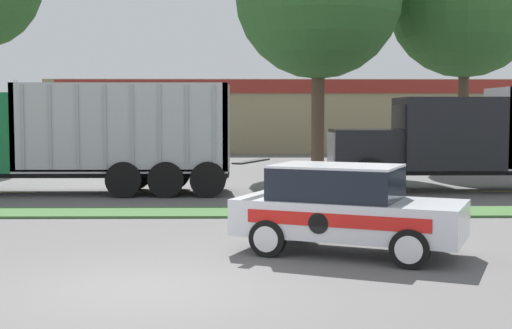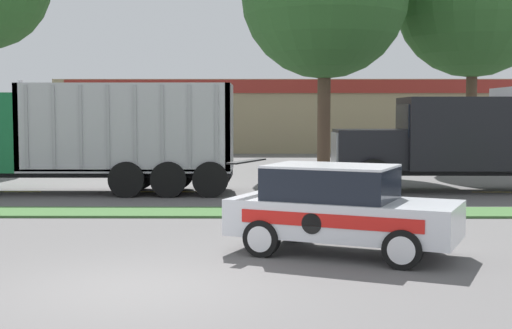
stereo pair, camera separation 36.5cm
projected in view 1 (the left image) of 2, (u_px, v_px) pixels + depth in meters
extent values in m
plane|color=#5B5959|center=(145.00, 289.00, 10.30)|extent=(600.00, 600.00, 0.00)
cube|color=#3D6633|center=(188.00, 212.00, 17.92)|extent=(120.00, 1.67, 0.06)
cube|color=yellow|center=(168.00, 192.00, 22.73)|extent=(2.40, 0.14, 0.01)
cube|color=yellow|center=(337.00, 192.00, 22.80)|extent=(2.40, 0.14, 0.01)
cube|color=yellow|center=(504.00, 191.00, 22.88)|extent=(2.40, 0.14, 0.01)
cube|color=black|center=(365.00, 149.00, 22.87)|extent=(2.15, 1.99, 1.25)
cube|color=#B7B7BC|center=(331.00, 149.00, 22.85)|extent=(0.06, 1.70, 1.06)
cube|color=black|center=(447.00, 133.00, 22.86)|extent=(3.11, 2.42, 2.27)
cube|color=black|center=(398.00, 121.00, 22.81)|extent=(0.04, 2.06, 1.02)
cylinder|color=silver|center=(508.00, 112.00, 22.05)|extent=(0.14, 0.14, 1.31)
cube|color=#B7B7BC|center=(498.00, 127.00, 22.87)|extent=(0.16, 2.42, 2.52)
cylinder|color=black|center=(371.00, 177.00, 21.74)|extent=(1.13, 0.30, 1.13)
cylinder|color=black|center=(359.00, 171.00, 24.11)|extent=(1.13, 0.30, 1.13)
cube|color=black|center=(38.00, 173.00, 22.31)|extent=(11.97, 1.30, 0.18)
cylinder|color=silver|center=(16.00, 106.00, 21.39)|extent=(0.14, 0.14, 1.59)
cube|color=#ADADB2|center=(126.00, 169.00, 22.34)|extent=(6.47, 2.36, 0.12)
cube|color=#ADADB2|center=(24.00, 126.00, 22.20)|extent=(0.16, 2.36, 2.64)
cube|color=#ADADB2|center=(226.00, 126.00, 22.29)|extent=(0.16, 2.36, 2.64)
cube|color=#ADADB2|center=(119.00, 127.00, 21.15)|extent=(6.47, 0.16, 2.64)
cube|color=#ADADB2|center=(131.00, 126.00, 23.34)|extent=(6.47, 0.16, 2.64)
cube|color=#99999E|center=(22.00, 127.00, 21.01)|extent=(0.10, 0.04, 2.51)
cube|color=#99999E|center=(50.00, 127.00, 21.02)|extent=(0.10, 0.04, 2.51)
cube|color=#99999E|center=(77.00, 127.00, 21.03)|extent=(0.10, 0.04, 2.51)
cube|color=#99999E|center=(105.00, 127.00, 21.04)|extent=(0.10, 0.04, 2.51)
cube|color=#99999E|center=(132.00, 127.00, 21.05)|extent=(0.10, 0.04, 2.51)
cube|color=#99999E|center=(160.00, 127.00, 21.06)|extent=(0.10, 0.04, 2.51)
cube|color=#99999E|center=(187.00, 127.00, 21.07)|extent=(0.10, 0.04, 2.51)
cube|color=#99999E|center=(214.00, 127.00, 21.08)|extent=(0.10, 0.04, 2.51)
cylinder|color=black|center=(208.00, 180.00, 21.24)|extent=(1.08, 0.30, 1.08)
cylinder|color=black|center=(212.00, 173.00, 23.55)|extent=(1.08, 0.30, 1.08)
cylinder|color=black|center=(166.00, 180.00, 21.22)|extent=(1.08, 0.30, 1.08)
cylinder|color=black|center=(174.00, 173.00, 23.53)|extent=(1.08, 0.30, 1.08)
cylinder|color=black|center=(124.00, 180.00, 21.20)|extent=(1.08, 0.30, 1.08)
cylinder|color=black|center=(136.00, 173.00, 23.52)|extent=(1.08, 0.30, 1.08)
cube|color=silver|center=(349.00, 218.00, 12.83)|extent=(4.38, 3.20, 0.66)
cube|color=black|center=(336.00, 183.00, 12.88)|extent=(2.64, 2.28, 0.58)
cube|color=silver|center=(337.00, 166.00, 12.85)|extent=(2.64, 2.28, 0.04)
cube|color=black|center=(252.00, 161.00, 13.50)|extent=(0.74, 1.35, 0.03)
cube|color=red|center=(335.00, 221.00, 12.02)|extent=(2.96, 1.30, 0.23)
cylinder|color=black|center=(318.00, 224.00, 12.14)|extent=(0.33, 0.15, 0.36)
cylinder|color=black|center=(410.00, 249.00, 11.61)|extent=(0.68, 0.45, 0.66)
cylinder|color=silver|center=(409.00, 250.00, 11.51)|extent=(0.43, 0.20, 0.46)
cylinder|color=black|center=(427.00, 233.00, 13.13)|extent=(0.68, 0.45, 0.66)
cylinder|color=silver|center=(428.00, 232.00, 13.23)|extent=(0.43, 0.20, 0.46)
cylinder|color=black|center=(268.00, 238.00, 12.58)|extent=(0.68, 0.45, 0.66)
cylinder|color=silver|center=(266.00, 239.00, 12.48)|extent=(0.43, 0.20, 0.46)
cylinder|color=black|center=(299.00, 225.00, 14.09)|extent=(0.68, 0.45, 0.66)
cylinder|color=silver|center=(301.00, 224.00, 14.19)|extent=(0.43, 0.20, 0.46)
cube|color=#9E896B|center=(285.00, 116.00, 49.28)|extent=(30.01, 12.00, 4.54)
cube|color=maroon|center=(290.00, 86.00, 43.11)|extent=(28.51, 0.10, 0.80)
cylinder|color=brown|center=(463.00, 106.00, 32.21)|extent=(0.48, 0.48, 5.64)
sphere|color=#2D5B28|center=(465.00, 0.00, 31.86)|extent=(6.89, 6.89, 6.89)
cylinder|color=brown|center=(318.00, 108.00, 29.58)|extent=(0.55, 0.55, 5.46)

